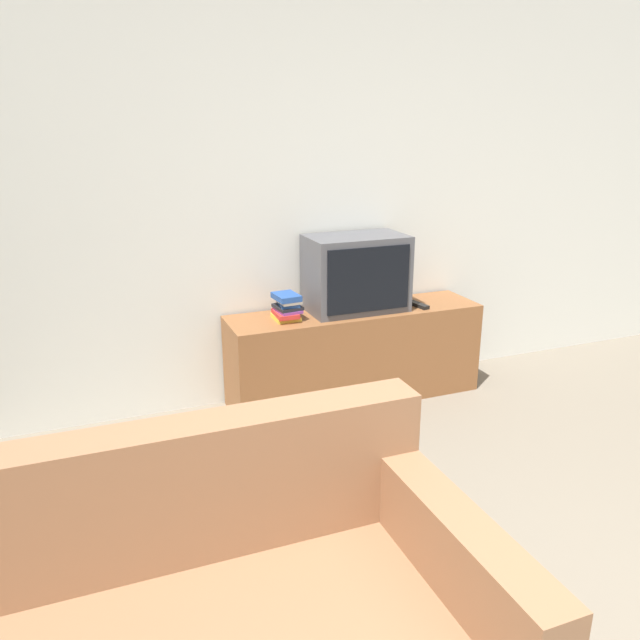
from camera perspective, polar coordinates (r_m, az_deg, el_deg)
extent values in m
cube|color=silver|center=(3.96, -2.84, 11.06)|extent=(9.00, 0.06, 2.60)
cube|color=brown|center=(4.10, 3.20, -3.15)|extent=(1.66, 0.42, 0.60)
cube|color=#4C4C51|center=(3.97, 3.30, 4.31)|extent=(0.62, 0.37, 0.48)
cube|color=black|center=(3.80, 4.50, 3.69)|extent=(0.54, 0.01, 0.40)
cube|color=#8C6042|center=(2.01, -19.42, -15.93)|extent=(2.03, 0.17, 0.45)
cube|color=#8C6042|center=(2.13, 11.31, -24.15)|extent=(0.15, 0.94, 0.70)
cube|color=gold|center=(3.82, -3.13, 0.27)|extent=(0.15, 0.17, 0.03)
cube|color=#B72D28|center=(3.80, -3.18, 0.59)|extent=(0.13, 0.20, 0.03)
cube|color=#7A3884|center=(3.80, -2.97, 0.93)|extent=(0.15, 0.18, 0.02)
cube|color=black|center=(3.80, -2.98, 1.20)|extent=(0.16, 0.19, 0.02)
cube|color=#23478E|center=(3.80, -2.95, 1.55)|extent=(0.13, 0.18, 0.02)
cube|color=silver|center=(3.80, -3.02, 1.84)|extent=(0.13, 0.21, 0.02)
cube|color=#23478E|center=(3.77, -3.10, 2.14)|extent=(0.15, 0.19, 0.03)
cube|color=black|center=(4.12, 9.01, 1.36)|extent=(0.08, 0.17, 0.02)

